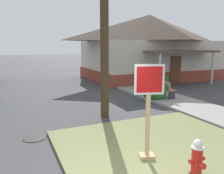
% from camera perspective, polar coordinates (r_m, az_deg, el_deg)
% --- Properties ---
extents(grass_corner_patch, '(5.34, 5.06, 0.08)m').
position_cam_1_polar(grass_corner_patch, '(6.49, 12.67, -14.96)').
color(grass_corner_patch, olive).
rests_on(grass_corner_patch, ground).
extents(sidewalk_strip, '(2.20, 15.18, 0.12)m').
position_cam_1_polar(sidewalk_strip, '(11.61, 16.83, -3.81)').
color(sidewalk_strip, gray).
rests_on(sidewalk_strip, ground).
extents(fire_hydrant, '(0.38, 0.34, 0.84)m').
position_cam_1_polar(fire_hydrant, '(5.19, 20.48, -16.76)').
color(fire_hydrant, black).
rests_on(fire_hydrant, grass_corner_patch).
extents(stop_sign, '(0.67, 0.38, 2.29)m').
position_cam_1_polar(stop_sign, '(5.49, 9.01, -6.72)').
color(stop_sign, tan).
rests_on(stop_sign, grass_corner_patch).
extents(manhole_cover, '(0.70, 0.70, 0.02)m').
position_cam_1_polar(manhole_cover, '(7.52, -18.77, -11.95)').
color(manhole_cover, black).
rests_on(manhole_cover, ground).
extents(street_bench, '(0.50, 1.61, 0.85)m').
position_cam_1_polar(street_bench, '(12.48, 12.66, -0.17)').
color(street_bench, '#93704C').
rests_on(street_bench, sidewalk_strip).
extents(corner_house, '(10.91, 8.87, 5.44)m').
position_cam_1_polar(corner_house, '(20.43, 9.27, 10.06)').
color(corner_house, brown).
rests_on(corner_house, ground).
extents(shrub_near_porch, '(1.40, 1.40, 1.08)m').
position_cam_1_polar(shrub_near_porch, '(15.41, 11.38, 1.61)').
color(shrub_near_porch, '#265A24').
rests_on(shrub_near_porch, ground).
extents(shrub_by_curb, '(1.28, 1.28, 1.09)m').
position_cam_1_polar(shrub_by_curb, '(12.00, 10.55, -0.73)').
color(shrub_by_curb, '#2E7430').
rests_on(shrub_by_curb, ground).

